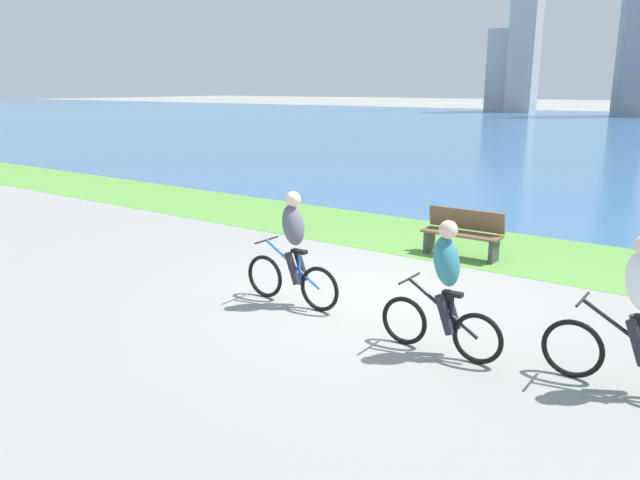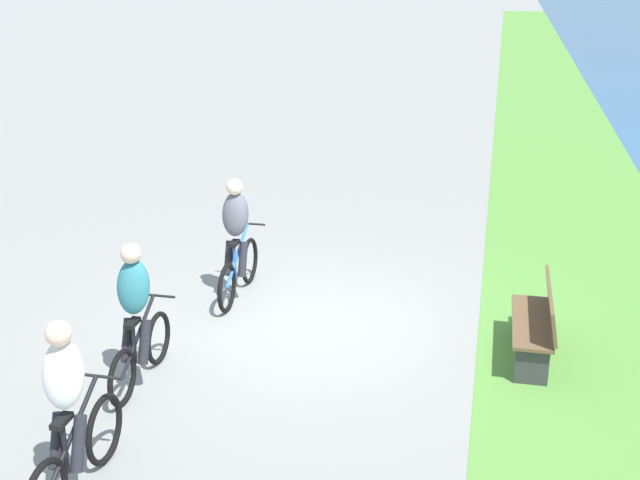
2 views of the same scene
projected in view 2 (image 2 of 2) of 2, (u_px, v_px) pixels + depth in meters
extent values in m
plane|color=gray|center=(305.00, 323.00, 10.56)|extent=(300.00, 300.00, 0.00)
cube|color=#59933D|center=(611.00, 352.00, 9.81)|extent=(120.00, 3.15, 0.01)
torus|color=black|center=(250.00, 261.00, 11.76)|extent=(0.66, 0.06, 0.66)
torus|color=black|center=(227.00, 288.00, 10.82)|extent=(0.66, 0.06, 0.66)
cylinder|color=blue|center=(238.00, 255.00, 11.17)|extent=(1.00, 0.04, 0.62)
cylinder|color=blue|center=(235.00, 261.00, 11.07)|extent=(0.04, 0.04, 0.48)
cube|color=black|center=(234.00, 243.00, 10.98)|extent=(0.24, 0.10, 0.05)
cylinder|color=black|center=(247.00, 224.00, 11.52)|extent=(0.03, 0.52, 0.03)
ellipsoid|color=#595966|center=(235.00, 214.00, 10.95)|extent=(0.40, 0.36, 0.65)
sphere|color=beige|center=(234.00, 187.00, 10.82)|extent=(0.22, 0.22, 0.22)
cylinder|color=#26262D|center=(229.00, 258.00, 11.13)|extent=(0.27, 0.11, 0.49)
cylinder|color=#26262D|center=(243.00, 259.00, 11.09)|extent=(0.27, 0.11, 0.49)
torus|color=black|center=(158.00, 338.00, 9.47)|extent=(0.62, 0.06, 0.62)
torus|color=black|center=(122.00, 378.00, 8.58)|extent=(0.62, 0.06, 0.62)
cylinder|color=black|center=(138.00, 335.00, 8.91)|extent=(0.93, 0.04, 0.60)
cylinder|color=black|center=(134.00, 344.00, 8.82)|extent=(0.04, 0.04, 0.46)
cube|color=black|center=(132.00, 323.00, 8.73)|extent=(0.24, 0.10, 0.05)
cylinder|color=black|center=(153.00, 295.00, 9.23)|extent=(0.03, 0.52, 0.03)
ellipsoid|color=teal|center=(133.00, 287.00, 8.69)|extent=(0.40, 0.36, 0.65)
sphere|color=beige|center=(131.00, 253.00, 8.57)|extent=(0.22, 0.22, 0.22)
cylinder|color=#26262D|center=(127.00, 340.00, 8.88)|extent=(0.27, 0.11, 0.49)
cylinder|color=#26262D|center=(144.00, 342.00, 8.84)|extent=(0.27, 0.11, 0.49)
torus|color=black|center=(104.00, 429.00, 7.61)|extent=(0.68, 0.06, 0.68)
cylinder|color=black|center=(72.00, 434.00, 7.01)|extent=(1.03, 0.04, 0.63)
cylinder|color=black|center=(65.00, 448.00, 6.90)|extent=(0.04, 0.04, 0.49)
cube|color=black|center=(62.00, 421.00, 6.81)|extent=(0.24, 0.10, 0.05)
cylinder|color=black|center=(96.00, 376.00, 7.37)|extent=(0.03, 0.52, 0.03)
ellipsoid|color=white|center=(63.00, 375.00, 6.78)|extent=(0.40, 0.36, 0.65)
sphere|color=beige|center=(58.00, 333.00, 6.65)|extent=(0.22, 0.22, 0.22)
cylinder|color=#26262D|center=(57.00, 441.00, 6.96)|extent=(0.27, 0.11, 0.49)
cylinder|color=#26262D|center=(79.00, 444.00, 6.92)|extent=(0.27, 0.11, 0.49)
cube|color=brown|center=(532.00, 322.00, 9.54)|extent=(1.50, 0.45, 0.04)
cube|color=brown|center=(551.00, 304.00, 9.42)|extent=(1.50, 0.11, 0.40)
cube|color=#38383D|center=(532.00, 365.00, 9.02)|extent=(0.08, 0.37, 0.45)
cube|color=#38383D|center=(529.00, 317.00, 10.22)|extent=(0.08, 0.37, 0.45)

